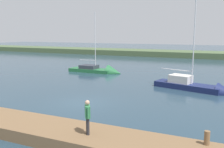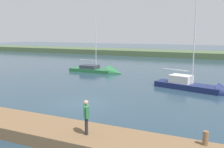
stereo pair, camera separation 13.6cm
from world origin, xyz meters
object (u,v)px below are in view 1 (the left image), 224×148
(sailboat_far_left, at_px, (197,89))
(person_on_dock, at_px, (88,115))
(sailboat_mid_channel, at_px, (100,71))
(mooring_post_near, at_px, (207,138))

(sailboat_far_left, xyz_separation_m, person_on_dock, (3.53, 14.07, 1.36))
(sailboat_mid_channel, height_order, sailboat_far_left, sailboat_far_left)
(sailboat_far_left, bearing_deg, mooring_post_near, -67.60)
(mooring_post_near, bearing_deg, sailboat_mid_channel, -52.36)
(mooring_post_near, xyz_separation_m, person_on_dock, (5.08, 1.06, 0.62))
(mooring_post_near, distance_m, sailboat_mid_channel, 23.60)
(sailboat_mid_channel, bearing_deg, sailboat_far_left, -21.93)
(mooring_post_near, xyz_separation_m, sailboat_mid_channel, (14.40, -18.68, -0.77))
(sailboat_mid_channel, relative_size, sailboat_far_left, 0.95)
(person_on_dock, bearing_deg, sailboat_mid_channel, 80.59)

